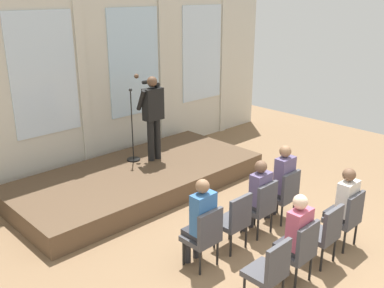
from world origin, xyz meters
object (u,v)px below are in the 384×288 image
object	(u,v)px
chair_r0_c2	(261,205)
chair_r1_c3	(347,216)
audience_r0_c2	(258,193)
chair_r1_c2	(325,231)
speaker	(153,112)
audience_r1_c1	(295,234)
mic_stand	(133,145)
chair_r0_c0	(204,235)
chair_r0_c1	(235,219)
chair_r0_c3	(285,193)
chair_r1_c0	(270,269)
chair_r1_c1	(299,249)
audience_r0_c3	(282,179)
audience_r1_c3	(343,203)
audience_r0_c0	(201,219)

from	to	relation	value
chair_r0_c2	chair_r1_c3	world-z (taller)	same
audience_r0_c2	chair_r1_c2	xyz separation A→B (m)	(0.00, -1.23, -0.18)
speaker	audience_r1_c1	xyz separation A→B (m)	(-0.94, -4.14, -0.70)
mic_stand	audience_r0_c2	bearing A→B (deg)	-88.83
chair_r0_c0	chair_r1_c2	xyz separation A→B (m)	(1.31, -1.14, 0.00)
mic_stand	chair_r0_c1	distance (m)	3.39
audience_r1_c1	chair_r1_c2	xyz separation A→B (m)	(0.65, -0.08, -0.20)
mic_stand	chair_r0_c0	xyz separation A→B (m)	(-1.24, -3.34, -0.20)
chair_r0_c3	chair_r1_c2	xyz separation A→B (m)	(-0.65, -1.14, 0.00)
chair_r0_c3	chair_r1_c0	xyz separation A→B (m)	(-1.96, -1.14, 0.00)
chair_r0_c0	chair_r0_c1	bearing A→B (deg)	0.00
chair_r1_c1	chair_r1_c2	xyz separation A→B (m)	(0.65, 0.00, 0.00)
chair_r1_c1	chair_r1_c3	world-z (taller)	same
chair_r0_c1	chair_r1_c2	world-z (taller)	same
chair_r1_c3	chair_r1_c1	bearing A→B (deg)	180.00
speaker	chair_r1_c3	bearing A→B (deg)	-85.06
audience_r0_c3	audience_r0_c2	bearing A→B (deg)	179.58
speaker	chair_r0_c3	world-z (taller)	speaker
speaker	audience_r1_c1	world-z (taller)	speaker
audience_r1_c1	chair_r0_c1	bearing A→B (deg)	90.00
chair_r0_c3	chair_r1_c1	xyz separation A→B (m)	(-1.31, -1.14, 0.00)
chair_r1_c0	chair_r1_c2	bearing A→B (deg)	0.00
chair_r0_c0	audience_r1_c3	size ratio (longest dim) A/B	0.72
chair_r0_c1	chair_r0_c2	xyz separation A→B (m)	(0.65, 0.00, 0.00)
mic_stand	audience_r1_c1	bearing A→B (deg)	-97.60
chair_r0_c0	chair_r1_c3	xyz separation A→B (m)	(1.96, -1.14, 0.00)
mic_stand	chair_r1_c1	size ratio (longest dim) A/B	1.65
chair_r0_c2	chair_r1_c3	xyz separation A→B (m)	(0.65, -1.14, 0.00)
audience_r0_c0	chair_r0_c2	distance (m)	1.33
audience_r1_c1	audience_r0_c3	bearing A→B (deg)	41.08
audience_r0_c2	speaker	bearing A→B (deg)	84.52
audience_r1_c1	chair_r1_c3	bearing A→B (deg)	-3.57
chair_r0_c1	chair_r1_c1	distance (m)	1.14
chair_r0_c3	chair_r1_c1	distance (m)	1.74
mic_stand	audience_r1_c1	distance (m)	4.44
mic_stand	chair_r1_c0	distance (m)	4.65
chair_r0_c1	audience_r0_c3	distance (m)	1.33
chair_r0_c1	audience_r1_c1	bearing A→B (deg)	-90.00
chair_r1_c1	audience_r1_c3	bearing A→B (deg)	3.58
audience_r0_c3	chair_r0_c3	bearing A→B (deg)	-90.00
chair_r1_c2	chair_r1_c3	size ratio (longest dim) A/B	1.00
chair_r0_c1	chair_r0_c3	distance (m)	1.31
mic_stand	chair_r1_c0	bearing A→B (deg)	-105.48
chair_r1_c0	chair_r1_c2	xyz separation A→B (m)	(1.31, 0.00, 0.00)
audience_r0_c3	audience_r1_c3	size ratio (longest dim) A/B	1.05
audience_r0_c0	audience_r1_c1	distance (m)	1.31
chair_r1_c3	audience_r1_c3	bearing A→B (deg)	90.00
audience_r0_c3	audience_r1_c3	distance (m)	1.14
speaker	chair_r0_c1	world-z (taller)	speaker
audience_r0_c0	audience_r0_c2	distance (m)	1.31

